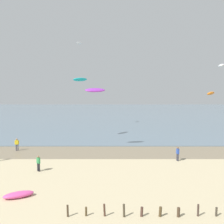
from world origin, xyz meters
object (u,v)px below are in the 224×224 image
at_px(kite_aloft_1, 220,66).
at_px(kite_aloft_3, 78,43).
at_px(person_by_waterline, 16,144).
at_px(person_nearest_camera, 176,153).
at_px(kite_aloft_4, 209,93).
at_px(person_right_flank, 37,163).
at_px(kite_aloft_2, 94,90).
at_px(kite_aloft_5, 79,79).
at_px(grounded_kite, 17,195).

bearing_deg(kite_aloft_1, kite_aloft_3, 85.98).
height_order(person_by_waterline, kite_aloft_3, kite_aloft_3).
height_order(person_nearest_camera, kite_aloft_4, kite_aloft_4).
bearing_deg(person_right_flank, kite_aloft_4, 32.20).
distance_m(kite_aloft_2, kite_aloft_5, 7.21).
relative_size(person_right_flank, grounded_kite, 0.70).
xyz_separation_m(person_right_flank, grounded_kite, (0.10, -6.50, -0.67)).
bearing_deg(kite_aloft_2, kite_aloft_1, 14.74).
bearing_deg(kite_aloft_4, kite_aloft_2, 143.61).
xyz_separation_m(person_nearest_camera, kite_aloft_1, (10.12, 13.49, 11.13)).
xyz_separation_m(kite_aloft_2, kite_aloft_3, (-3.92, 16.11, 8.40)).
xyz_separation_m(kite_aloft_4, kite_aloft_5, (-20.53, 0.50, 2.16)).
bearing_deg(kite_aloft_2, person_right_flank, -130.70).
xyz_separation_m(kite_aloft_1, kite_aloft_4, (-2.47, -2.59, -4.45)).
bearing_deg(kite_aloft_1, person_nearest_camera, 156.37).
bearing_deg(person_by_waterline, grounded_kite, -70.32).
height_order(person_right_flank, kite_aloft_2, kite_aloft_2).
bearing_deg(grounded_kite, kite_aloft_2, 44.99).
bearing_deg(person_right_flank, kite_aloft_2, 57.58).
relative_size(person_right_flank, kite_aloft_3, 0.92).
xyz_separation_m(person_nearest_camera, kite_aloft_4, (7.65, 10.89, 6.67)).
height_order(person_nearest_camera, kite_aloft_1, kite_aloft_1).
height_order(person_by_waterline, kite_aloft_4, kite_aloft_4).
xyz_separation_m(person_by_waterline, kite_aloft_2, (10.76, 0.12, 7.38)).
height_order(person_by_waterline, kite_aloft_2, kite_aloft_2).
xyz_separation_m(person_by_waterline, kite_aloft_3, (6.84, 16.23, 15.78)).
relative_size(person_by_waterline, kite_aloft_5, 0.59).
xyz_separation_m(person_right_flank, kite_aloft_3, (1.57, 24.76, 15.78)).
bearing_deg(grounded_kite, kite_aloft_4, 16.97).
bearing_deg(kite_aloft_3, person_right_flank, 19.65).
height_order(person_nearest_camera, person_right_flank, same).
height_order(person_right_flank, kite_aloft_3, kite_aloft_3).
distance_m(person_right_flank, kite_aloft_2, 12.63).
bearing_deg(kite_aloft_1, person_right_flank, 137.06).
bearing_deg(kite_aloft_4, person_by_waterline, 137.06).
bearing_deg(person_nearest_camera, grounded_kite, -146.54).
distance_m(kite_aloft_1, kite_aloft_4, 5.71).
distance_m(person_nearest_camera, kite_aloft_1, 20.20).
bearing_deg(grounded_kite, kite_aloft_1, 17.38).
bearing_deg(grounded_kite, person_right_flank, 65.50).
distance_m(grounded_kite, kite_aloft_1, 36.89).
distance_m(grounded_kite, kite_aloft_5, 23.80).
bearing_deg(kite_aloft_5, kite_aloft_1, 134.22).
bearing_deg(kite_aloft_3, person_by_waterline, 0.43).
height_order(grounded_kite, kite_aloft_1, kite_aloft_1).
relative_size(person_by_waterline, kite_aloft_2, 0.63).
distance_m(person_right_flank, kite_aloft_3, 29.41).
height_order(person_nearest_camera, person_by_waterline, same).
bearing_deg(kite_aloft_3, kite_aloft_1, 96.02).
bearing_deg(person_by_waterline, kite_aloft_3, 67.15).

